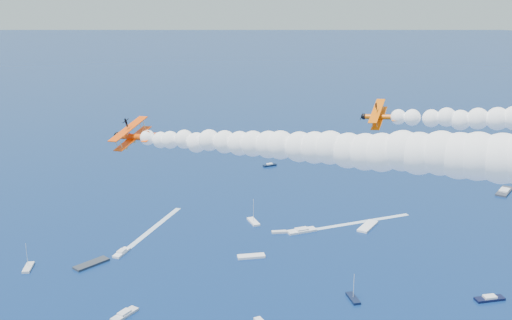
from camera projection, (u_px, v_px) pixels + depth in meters
The scene contains 5 objects.
biplane_lead at pixel (380, 117), 105.94m from camera, with size 6.52×7.32×4.41m, color #F05E05, non-canonical shape.
biplane_trail at pixel (134, 137), 107.50m from camera, with size 8.28×9.29×5.59m, color #FD4905, non-canonical shape.
smoke_trail_trail at pixel (306, 147), 91.65m from camera, with size 66.12×14.12×11.83m, color white, non-canonical shape.
spectator_boats at pixel (426, 264), 186.28m from camera, with size 208.32×166.23×0.70m.
boat_wakes at pixel (371, 262), 188.12m from camera, with size 188.29×81.71×0.04m.
Camera 1 is at (60.30, -60.04, 84.01)m, focal length 43.22 mm.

